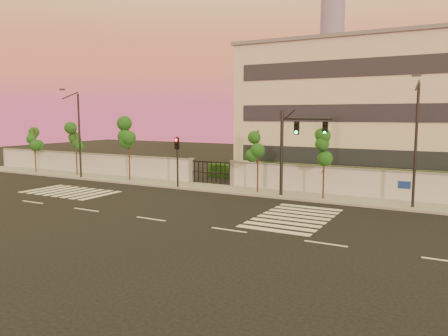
{
  "coord_description": "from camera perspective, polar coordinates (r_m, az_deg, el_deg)",
  "views": [
    {
      "loc": [
        15.16,
        -19.21,
        5.84
      ],
      "look_at": [
        1.45,
        6.0,
        2.35
      ],
      "focal_mm": 35.0,
      "sensor_mm": 36.0,
      "label": 1
    }
  ],
  "objects": [
    {
      "name": "distant_skyscraper",
      "position": [
        314.81,
        13.95,
        17.01
      ],
      "size": [
        16.0,
        16.0,
        118.0
      ],
      "color": "slate",
      "rests_on": "ground"
    },
    {
      "name": "streetlight_east",
      "position": [
        29.05,
        23.77,
        3.51
      ],
      "size": [
        0.49,
        1.96,
        8.15
      ],
      "color": "black",
      "rests_on": "ground"
    },
    {
      "name": "street_tree_c",
      "position": [
        38.9,
        -12.3,
        4.11
      ],
      "size": [
        1.64,
        1.3,
        5.48
      ],
      "color": "#382314",
      "rests_on": "ground"
    },
    {
      "name": "streetlight_west",
      "position": [
        41.89,
        -18.55,
        4.59
      ],
      "size": [
        0.48,
        1.95,
        8.12
      ],
      "color": "black",
      "rests_on": "ground"
    },
    {
      "name": "sidewalk",
      "position": [
        33.85,
        1.49,
        -2.88
      ],
      "size": [
        60.0,
        3.0,
        0.15
      ],
      "primitive_type": "cube",
      "color": "gray",
      "rests_on": "ground"
    },
    {
      "name": "street_tree_a",
      "position": [
        47.5,
        -23.49,
        3.37
      ],
      "size": [
        1.45,
        1.15,
        4.56
      ],
      "color": "#382314",
      "rests_on": "ground"
    },
    {
      "name": "traffic_signal_secondary",
      "position": [
        34.66,
        -6.13,
        1.6
      ],
      "size": [
        0.32,
        0.33,
        4.16
      ],
      "rotation": [
        0.0,
        0.0,
        -0.1
      ],
      "color": "black",
      "rests_on": "ground"
    },
    {
      "name": "road_markings",
      "position": [
        29.01,
        -7.42,
        -4.72
      ],
      "size": [
        57.0,
        7.62,
        0.02
      ],
      "color": "silver",
      "rests_on": "ground"
    },
    {
      "name": "ground",
      "position": [
        25.16,
        -9.53,
        -6.59
      ],
      "size": [
        120.0,
        120.0,
        0.0
      ],
      "primitive_type": "plane",
      "color": "black",
      "rests_on": "ground"
    },
    {
      "name": "traffic_signal_main",
      "position": [
        30.9,
        8.9,
        3.27
      ],
      "size": [
        3.84,
        1.39,
        6.19
      ],
      "rotation": [
        0.0,
        0.0,
        -0.33
      ],
      "color": "black",
      "rests_on": "ground"
    },
    {
      "name": "hedge_row",
      "position": [
        37.06,
        6.08,
        -0.9
      ],
      "size": [
        41.0,
        4.25,
        1.8
      ],
      "color": "#14330F",
      "rests_on": "ground"
    },
    {
      "name": "perimeter_wall",
      "position": [
        34.98,
        2.76,
        -0.91
      ],
      "size": [
        60.0,
        0.36,
        2.2
      ],
      "color": "#B4B7BC",
      "rests_on": "ground"
    },
    {
      "name": "street_tree_e",
      "position": [
        30.39,
        13.02,
        2.68
      ],
      "size": [
        1.49,
        1.19,
        5.0
      ],
      "color": "#382314",
      "rests_on": "ground"
    },
    {
      "name": "institutional_building",
      "position": [
        41.66,
        20.19,
        6.95
      ],
      "size": [
        24.4,
        12.4,
        12.25
      ],
      "color": "beige",
      "rests_on": "ground"
    },
    {
      "name": "street_tree_b",
      "position": [
        43.75,
        -18.77,
        3.63
      ],
      "size": [
        1.54,
        1.22,
        4.89
      ],
      "color": "#382314",
      "rests_on": "ground"
    },
    {
      "name": "street_tree_d",
      "position": [
        32.14,
        4.5,
        2.72
      ],
      "size": [
        1.53,
        1.22,
        4.74
      ],
      "color": "#382314",
      "rests_on": "ground"
    }
  ]
}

